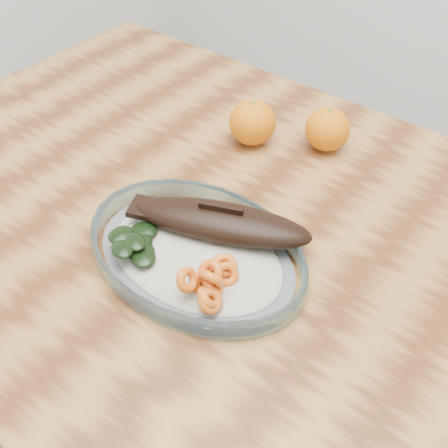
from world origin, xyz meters
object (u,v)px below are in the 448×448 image
Objects in this scene: orange_right at (327,129)px; dining_table at (225,267)px; plated_meal at (197,249)px; orange_left at (252,123)px.

dining_table is at bearing -95.27° from orange_right.
plated_meal is 7.43× the size of orange_left.
dining_table is 0.28m from orange_right.
plated_meal is 7.87× the size of orange_right.
orange_left is 1.06× the size of orange_right.
orange_left is 0.12m from orange_right.
dining_table is 16.55× the size of orange_right.
orange_right is (0.00, 0.32, 0.02)m from plated_meal.
orange_right is (0.11, 0.06, -0.00)m from orange_left.
plated_meal is at bearing -77.25° from dining_table.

